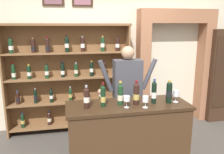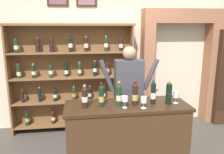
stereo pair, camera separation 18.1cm
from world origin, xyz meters
The scene contains 14 objects.
back_wall centered at (0.00, 1.73, 1.59)m, with size 12.00×0.19×3.17m.
wine_shelf centered at (-0.72, 1.45, 1.07)m, with size 2.27×0.30×2.00m.
archway_doorway centered at (1.39, 1.59, 1.27)m, with size 1.55×0.45×2.27m.
tasting_counter centered at (0.01, 0.00, 0.48)m, with size 1.60×0.59×0.96m.
shopkeeper centered at (0.17, 0.59, 1.03)m, with size 0.95×0.22×1.66m.
tasting_bottle_riserva centered at (-0.53, -0.04, 1.10)m, with size 0.07×0.07×0.29m.
tasting_bottle_vin_santo centered at (-0.32, -0.02, 1.10)m, with size 0.07×0.07×0.31m.
tasting_bottle_prosecco centered at (-0.09, 0.00, 1.10)m, with size 0.07×0.07×0.31m.
tasting_bottle_brunello centered at (0.11, -0.02, 1.11)m, with size 0.08×0.08×0.32m.
tasting_bottle_bianco centered at (0.36, -0.02, 1.11)m, with size 0.07×0.07×0.33m.
tasting_bottle_rosso centered at (0.56, -0.05, 1.11)m, with size 0.08×0.08×0.31m.
wine_glass_left centered at (0.66, -0.04, 1.07)m, with size 0.08×0.08×0.16m.
wine_glass_center centered at (-0.04, -0.12, 1.08)m, with size 0.08×0.08×0.15m.
wine_glass_spare centered at (0.19, -0.16, 1.07)m, with size 0.08×0.08×0.15m.
Camera 2 is at (-0.57, -2.76, 1.96)m, focal length 36.81 mm.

